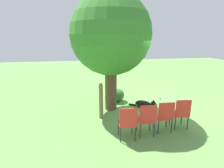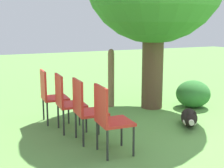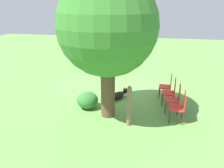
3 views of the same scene
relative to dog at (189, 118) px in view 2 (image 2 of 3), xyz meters
The scene contains 8 objects.
ground_plane 0.34m from the dog, 43.18° to the right, with size 30.00×30.00×0.00m, color #609947.
dog is the anchor object (origin of this frame).
fence_post 1.91m from the dog, 108.10° to the left, with size 0.13×0.13×1.19m.
red_chair_0 1.80m from the dog, 166.42° to the right, with size 0.46×0.47×0.92m.
red_chair_1 1.85m from the dog, behind, with size 0.46×0.47×0.92m.
red_chair_2 2.06m from the dog, 159.61° to the left, with size 0.46×0.47×0.92m.
red_chair_3 2.40m from the dog, 147.65° to the left, with size 0.46×0.47×0.92m.
low_shrub 1.31m from the dog, 46.36° to the left, with size 0.69×0.69×0.56m.
Camera 2 is at (-3.65, -3.66, 1.66)m, focal length 50.00 mm.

